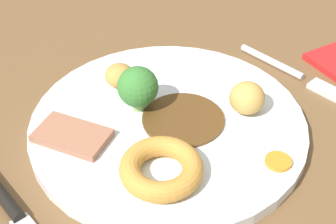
{
  "coord_description": "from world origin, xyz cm",
  "views": [
    {
      "loc": [
        26.61,
        27.56,
        37.87
      ],
      "look_at": [
        1.12,
        -1.18,
        6.0
      ],
      "focal_mm": 50.49,
      "sensor_mm": 36.0,
      "label": 1
    }
  ],
  "objects_px": {
    "broccoli_floret": "(138,87)",
    "fork": "(293,73)",
    "dinner_plate": "(168,124)",
    "meat_slice_main": "(72,136)",
    "roast_potato_right": "(119,75)",
    "carrot_coin_front": "(278,161)",
    "yorkshire_pudding": "(161,168)",
    "knife": "(15,213)",
    "roast_potato_left": "(247,98)"
  },
  "relations": [
    {
      "from": "broccoli_floret",
      "to": "fork",
      "type": "bearing_deg",
      "value": 161.96
    },
    {
      "from": "dinner_plate",
      "to": "meat_slice_main",
      "type": "bearing_deg",
      "value": -24.33
    },
    {
      "from": "roast_potato_right",
      "to": "carrot_coin_front",
      "type": "distance_m",
      "value": 0.21
    },
    {
      "from": "meat_slice_main",
      "to": "carrot_coin_front",
      "type": "height_order",
      "value": "meat_slice_main"
    },
    {
      "from": "fork",
      "to": "yorkshire_pudding",
      "type": "bearing_deg",
      "value": -85.21
    },
    {
      "from": "yorkshire_pudding",
      "to": "carrot_coin_front",
      "type": "relative_size",
      "value": 3.04
    },
    {
      "from": "carrot_coin_front",
      "to": "fork",
      "type": "relative_size",
      "value": 0.17
    },
    {
      "from": "carrot_coin_front",
      "to": "yorkshire_pudding",
      "type": "bearing_deg",
      "value": -33.32
    },
    {
      "from": "carrot_coin_front",
      "to": "knife",
      "type": "distance_m",
      "value": 0.25
    },
    {
      "from": "carrot_coin_front",
      "to": "roast_potato_left",
      "type": "bearing_deg",
      "value": -116.54
    },
    {
      "from": "roast_potato_left",
      "to": "roast_potato_right",
      "type": "relative_size",
      "value": 1.13
    },
    {
      "from": "knife",
      "to": "roast_potato_left",
      "type": "bearing_deg",
      "value": 80.15
    },
    {
      "from": "meat_slice_main",
      "to": "roast_potato_right",
      "type": "relative_size",
      "value": 2.17
    },
    {
      "from": "meat_slice_main",
      "to": "yorkshire_pudding",
      "type": "height_order",
      "value": "yorkshire_pudding"
    },
    {
      "from": "carrot_coin_front",
      "to": "dinner_plate",
      "type": "bearing_deg",
      "value": -73.09
    },
    {
      "from": "roast_potato_left",
      "to": "meat_slice_main",
      "type": "bearing_deg",
      "value": -27.73
    },
    {
      "from": "roast_potato_right",
      "to": "fork",
      "type": "bearing_deg",
      "value": 148.7
    },
    {
      "from": "meat_slice_main",
      "to": "broccoli_floret",
      "type": "bearing_deg",
      "value": 175.1
    },
    {
      "from": "fork",
      "to": "knife",
      "type": "xyz_separation_m",
      "value": [
        0.36,
        -0.03,
        0.0
      ]
    },
    {
      "from": "dinner_plate",
      "to": "yorkshire_pudding",
      "type": "relative_size",
      "value": 3.76
    },
    {
      "from": "broccoli_floret",
      "to": "fork",
      "type": "xyz_separation_m",
      "value": [
        -0.2,
        0.06,
        -0.04
      ]
    },
    {
      "from": "yorkshire_pudding",
      "to": "roast_potato_left",
      "type": "distance_m",
      "value": 0.13
    },
    {
      "from": "dinner_plate",
      "to": "knife",
      "type": "relative_size",
      "value": 1.6
    },
    {
      "from": "roast_potato_left",
      "to": "carrot_coin_front",
      "type": "bearing_deg",
      "value": 63.46
    },
    {
      "from": "roast_potato_left",
      "to": "broccoli_floret",
      "type": "xyz_separation_m",
      "value": [
        0.08,
        -0.08,
        0.01
      ]
    },
    {
      "from": "roast_potato_left",
      "to": "carrot_coin_front",
      "type": "relative_size",
      "value": 1.5
    },
    {
      "from": "fork",
      "to": "carrot_coin_front",
      "type": "bearing_deg",
      "value": -60.38
    },
    {
      "from": "meat_slice_main",
      "to": "fork",
      "type": "distance_m",
      "value": 0.29
    },
    {
      "from": "carrot_coin_front",
      "to": "broccoli_floret",
      "type": "distance_m",
      "value": 0.16
    },
    {
      "from": "meat_slice_main",
      "to": "carrot_coin_front",
      "type": "bearing_deg",
      "value": 128.72
    },
    {
      "from": "carrot_coin_front",
      "to": "fork",
      "type": "bearing_deg",
      "value": -148.56
    },
    {
      "from": "dinner_plate",
      "to": "knife",
      "type": "xyz_separation_m",
      "value": [
        0.18,
        -0.0,
        -0.0
      ]
    },
    {
      "from": "roast_potato_right",
      "to": "fork",
      "type": "xyz_separation_m",
      "value": [
        -0.18,
        0.11,
        -0.02
      ]
    },
    {
      "from": "dinner_plate",
      "to": "roast_potato_right",
      "type": "xyz_separation_m",
      "value": [
        0.0,
        -0.08,
        0.02
      ]
    },
    {
      "from": "dinner_plate",
      "to": "broccoli_floret",
      "type": "height_order",
      "value": "broccoli_floret"
    },
    {
      "from": "broccoli_floret",
      "to": "fork",
      "type": "height_order",
      "value": "broccoli_floret"
    },
    {
      "from": "roast_potato_left",
      "to": "knife",
      "type": "relative_size",
      "value": 0.21
    },
    {
      "from": "yorkshire_pudding",
      "to": "knife",
      "type": "xyz_separation_m",
      "value": [
        0.12,
        -0.06,
        -0.02
      ]
    },
    {
      "from": "roast_potato_right",
      "to": "knife",
      "type": "bearing_deg",
      "value": 24.47
    },
    {
      "from": "broccoli_floret",
      "to": "dinner_plate",
      "type": "bearing_deg",
      "value": 108.41
    },
    {
      "from": "roast_potato_left",
      "to": "fork",
      "type": "distance_m",
      "value": 0.12
    },
    {
      "from": "yorkshire_pudding",
      "to": "fork",
      "type": "relative_size",
      "value": 0.52
    },
    {
      "from": "roast_potato_left",
      "to": "broccoli_floret",
      "type": "bearing_deg",
      "value": -43.47
    },
    {
      "from": "roast_potato_left",
      "to": "knife",
      "type": "height_order",
      "value": "roast_potato_left"
    },
    {
      "from": "roast_potato_left",
      "to": "broccoli_floret",
      "type": "distance_m",
      "value": 0.12
    },
    {
      "from": "roast_potato_right",
      "to": "knife",
      "type": "xyz_separation_m",
      "value": [
        0.18,
        0.08,
        -0.02
      ]
    },
    {
      "from": "meat_slice_main",
      "to": "broccoli_floret",
      "type": "height_order",
      "value": "broccoli_floret"
    },
    {
      "from": "dinner_plate",
      "to": "fork",
      "type": "distance_m",
      "value": 0.19
    },
    {
      "from": "knife",
      "to": "yorkshire_pudding",
      "type": "bearing_deg",
      "value": 64.95
    },
    {
      "from": "carrot_coin_front",
      "to": "broccoli_floret",
      "type": "bearing_deg",
      "value": -72.75
    }
  ]
}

